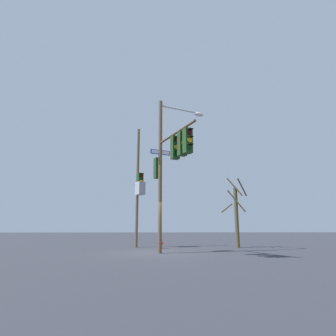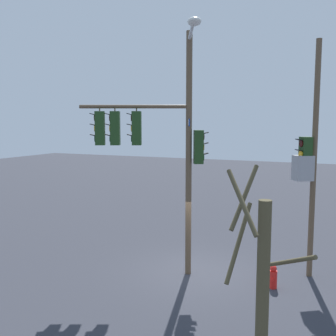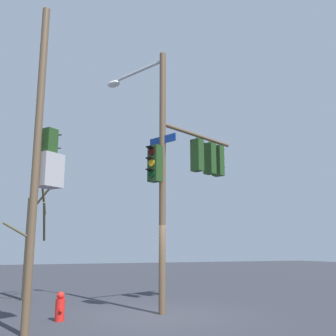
# 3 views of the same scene
# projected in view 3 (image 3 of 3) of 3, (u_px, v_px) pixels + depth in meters

# --- Properties ---
(ground_plane) EXTENTS (80.00, 80.00, 0.00)m
(ground_plane) POSITION_uv_depth(u_px,v_px,m) (158.00, 316.00, 10.96)
(ground_plane) COLOR #2F3139
(main_signal_pole_assembly) EXTENTS (3.10, 4.56, 8.01)m
(main_signal_pole_assembly) POSITION_uv_depth(u_px,v_px,m) (180.00, 157.00, 12.99)
(main_signal_pole_assembly) COLOR brown
(main_signal_pole_assembly) RESTS_ON ground
(secondary_pole_assembly) EXTENTS (0.70, 0.77, 7.74)m
(secondary_pole_assembly) POSITION_uv_depth(u_px,v_px,m) (43.00, 162.00, 9.37)
(secondary_pole_assembly) COLOR brown
(secondary_pole_assembly) RESTS_ON ground
(fire_hydrant) EXTENTS (0.38, 0.24, 0.73)m
(fire_hydrant) POSITION_uv_depth(u_px,v_px,m) (60.00, 307.00, 10.22)
(fire_hydrant) COLOR red
(fire_hydrant) RESTS_ON ground
(bare_tree_behind_pole) EXTENTS (1.71, 1.70, 4.29)m
(bare_tree_behind_pole) POSITION_uv_depth(u_px,v_px,m) (30.00, 242.00, 14.67)
(bare_tree_behind_pole) COLOR #4B442D
(bare_tree_behind_pole) RESTS_ON ground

